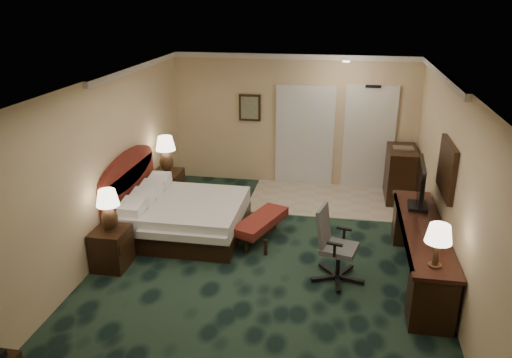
% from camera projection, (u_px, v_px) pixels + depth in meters
% --- Properties ---
extents(floor, '(5.00, 7.50, 0.00)m').
position_uv_depth(floor, '(264.00, 272.00, 7.27)').
color(floor, black).
rests_on(floor, ground).
extents(ceiling, '(5.00, 7.50, 0.00)m').
position_uv_depth(ceiling, '(265.00, 87.00, 6.33)').
color(ceiling, white).
rests_on(ceiling, wall_back).
extents(wall_back, '(5.00, 0.00, 2.70)m').
position_uv_depth(wall_back, '(293.00, 121.00, 10.26)').
color(wall_back, tan).
rests_on(wall_back, ground).
extents(wall_left, '(0.00, 7.50, 2.70)m').
position_uv_depth(wall_left, '(94.00, 175.00, 7.21)').
color(wall_left, tan).
rests_on(wall_left, ground).
extents(wall_right, '(0.00, 7.50, 2.70)m').
position_uv_depth(wall_right, '(457.00, 199.00, 6.39)').
color(wall_right, tan).
rests_on(wall_right, ground).
extents(crown_molding, '(5.00, 7.50, 0.10)m').
position_uv_depth(crown_molding, '(265.00, 91.00, 6.34)').
color(crown_molding, silver).
rests_on(crown_molding, wall_back).
extents(tile_patch, '(3.20, 1.70, 0.01)m').
position_uv_depth(tile_patch, '(332.00, 200.00, 9.80)').
color(tile_patch, '#BEA691').
rests_on(tile_patch, ground).
extents(headboard, '(0.12, 2.00, 1.40)m').
position_uv_depth(headboard, '(130.00, 192.00, 8.35)').
color(headboard, '#531609').
rests_on(headboard, ground).
extents(entry_door, '(1.02, 0.06, 2.18)m').
position_uv_depth(entry_door, '(369.00, 139.00, 10.08)').
color(entry_door, silver).
rests_on(entry_door, ground).
extents(closet_doors, '(1.20, 0.06, 2.10)m').
position_uv_depth(closet_doors, '(305.00, 136.00, 10.29)').
color(closet_doors, silver).
rests_on(closet_doors, ground).
extents(wall_art, '(0.45, 0.06, 0.55)m').
position_uv_depth(wall_art, '(250.00, 108.00, 10.28)').
color(wall_art, '#53635D').
rests_on(wall_art, wall_back).
extents(wall_mirror, '(0.05, 0.95, 0.75)m').
position_uv_depth(wall_mirror, '(447.00, 169.00, 6.88)').
color(wall_mirror, white).
rests_on(wall_mirror, wall_right).
extents(bed, '(1.86, 1.72, 0.59)m').
position_uv_depth(bed, '(187.00, 218.00, 8.34)').
color(bed, silver).
rests_on(bed, ground).
extents(nightstand_near, '(0.48, 0.55, 0.60)m').
position_uv_depth(nightstand_near, '(112.00, 248.00, 7.34)').
color(nightstand_near, black).
rests_on(nightstand_near, ground).
extents(nightstand_far, '(0.52, 0.59, 0.65)m').
position_uv_depth(nightstand_far, '(168.00, 188.00, 9.55)').
color(nightstand_far, black).
rests_on(nightstand_far, ground).
extents(lamp_near, '(0.35, 0.35, 0.62)m').
position_uv_depth(lamp_near, '(109.00, 210.00, 7.13)').
color(lamp_near, black).
rests_on(lamp_near, nightstand_near).
extents(lamp_far, '(0.43, 0.43, 0.69)m').
position_uv_depth(lamp_far, '(166.00, 154.00, 9.32)').
color(lamp_far, black).
rests_on(lamp_far, nightstand_far).
extents(bed_bench, '(0.80, 1.25, 0.40)m').
position_uv_depth(bed_bench, '(261.00, 228.00, 8.17)').
color(bed_bench, maroon).
rests_on(bed_bench, ground).
extents(desk, '(0.59, 2.73, 0.79)m').
position_uv_depth(desk, '(420.00, 252.00, 7.03)').
color(desk, black).
rests_on(desk, ground).
extents(tv, '(0.15, 0.92, 0.72)m').
position_uv_depth(tv, '(420.00, 185.00, 7.40)').
color(tv, black).
rests_on(tv, desk).
extents(desk_lamp, '(0.35, 0.35, 0.55)m').
position_uv_depth(desk_lamp, '(437.00, 246.00, 5.81)').
color(desk_lamp, black).
rests_on(desk_lamp, desk).
extents(desk_chair, '(0.75, 0.72, 1.08)m').
position_uv_depth(desk_chair, '(339.00, 246.00, 6.91)').
color(desk_chair, '#5B5B5B').
rests_on(desk_chair, ground).
extents(minibar, '(0.54, 0.98, 1.03)m').
position_uv_depth(minibar, '(401.00, 174.00, 9.69)').
color(minibar, black).
rests_on(minibar, ground).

